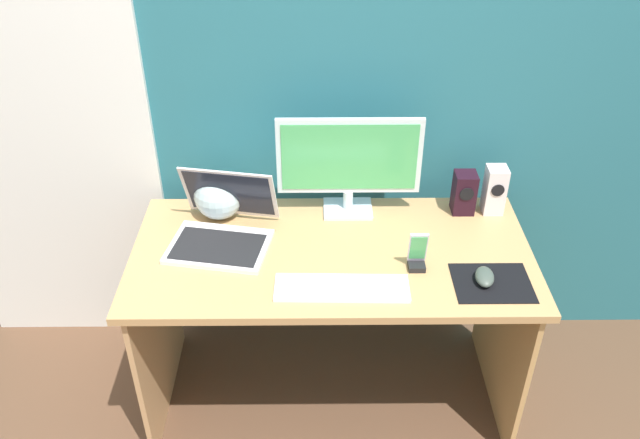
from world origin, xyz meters
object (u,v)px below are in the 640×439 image
speaker_right (495,190)px  mouse (485,277)px  phone_in_dock (417,256)px  keyboard_external (342,288)px  monitor (349,162)px  laptop (223,228)px  fishbowl (219,195)px  speaker_near_monitor (464,193)px

speaker_right → mouse: (-0.12, -0.41, -0.07)m
phone_in_dock → keyboard_external: bearing=-156.5°
monitor → mouse: (0.42, -0.42, -0.19)m
laptop → mouse: size_ratio=3.88×
mouse → keyboard_external: bearing=-168.1°
fishbowl → phone_in_dock: 0.75m
speaker_right → mouse: speaker_right is taller
fishbowl → keyboard_external: 0.61m
speaker_right → speaker_near_monitor: bearing=-180.0°
monitor → mouse: size_ratio=5.17×
laptop → keyboard_external: laptop is taller
speaker_right → mouse: 0.43m
speaker_near_monitor → monitor: bearing=179.1°
phone_in_dock → fishbowl: bearing=155.2°
speaker_right → keyboard_external: size_ratio=0.43×
laptop → monitor: bearing=22.2°
monitor → speaker_right: (0.54, -0.01, -0.11)m
speaker_near_monitor → fishbowl: bearing=-178.8°
speaker_right → speaker_near_monitor: size_ratio=1.15×
monitor → fishbowl: bearing=-176.9°
monitor → keyboard_external: (-0.04, -0.45, -0.20)m
speaker_right → laptop: 1.00m
speaker_right → phone_in_dock: speaker_right is taller
keyboard_external → mouse: bearing=5.4°
monitor → phone_in_dock: 0.43m
speaker_right → laptop: bearing=-169.9°
keyboard_external → laptop: bearing=147.7°
phone_in_dock → speaker_right: bearing=46.0°
speaker_right → keyboard_external: (-0.57, -0.44, -0.09)m
fishbowl → speaker_near_monitor: bearing=1.2°
keyboard_external → speaker_right: bearing=39.1°
keyboard_external → mouse: size_ratio=4.27×
keyboard_external → monitor: bearing=86.5°
monitor → phone_in_dock: bearing=-58.1°
speaker_near_monitor → fishbowl: fishbowl is taller
laptop → fishbowl: (-0.03, 0.16, 0.04)m
speaker_right → keyboard_external: speaker_right is taller
speaker_right → speaker_near_monitor: (-0.11, -0.00, -0.01)m
speaker_near_monitor → fishbowl: (-0.90, -0.02, 0.01)m
monitor → speaker_near_monitor: size_ratio=3.24×
keyboard_external → mouse: mouse is taller
monitor → speaker_right: monitor is taller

